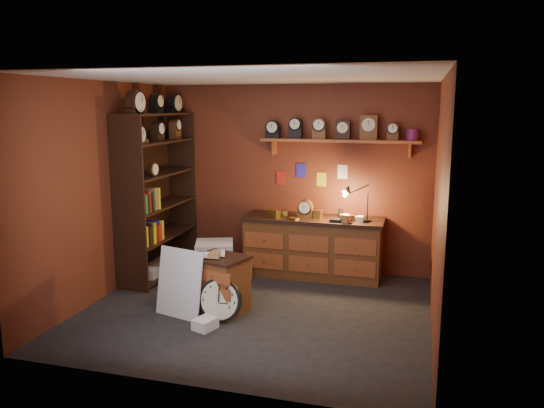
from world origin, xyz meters
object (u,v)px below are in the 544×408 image
(shelving_unit, at_px, (155,188))
(big_round_clock, at_px, (220,300))
(low_cabinet, at_px, (221,282))
(workbench, at_px, (313,243))

(shelving_unit, distance_m, big_round_clock, 2.27)
(low_cabinet, bearing_deg, shelving_unit, 159.56)
(low_cabinet, height_order, big_round_clock, low_cabinet)
(workbench, height_order, big_round_clock, workbench)
(shelving_unit, relative_size, workbench, 1.31)
(low_cabinet, xyz_separation_m, big_round_clock, (0.09, -0.26, -0.12))
(workbench, bearing_deg, big_round_clock, -110.15)
(shelving_unit, bearing_deg, low_cabinet, -38.65)
(low_cabinet, bearing_deg, big_round_clock, -52.17)
(shelving_unit, relative_size, low_cabinet, 3.38)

